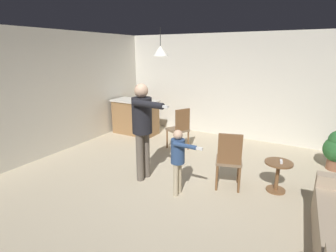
{
  "coord_description": "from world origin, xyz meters",
  "views": [
    {
      "loc": [
        1.87,
        -3.66,
        2.24
      ],
      "look_at": [
        -0.29,
        0.15,
        1.0
      ],
      "focal_mm": 28.18,
      "sensor_mm": 36.0,
      "label": 1
    }
  ],
  "objects": [
    {
      "name": "side_table_by_couch",
      "position": [
        1.49,
        0.65,
        0.33
      ],
      "size": [
        0.44,
        0.44,
        0.52
      ],
      "color": "brown",
      "rests_on": "ground"
    },
    {
      "name": "dining_chair_by_counter",
      "position": [
        -0.79,
        1.56,
        0.55
      ],
      "size": [
        0.57,
        0.57,
        1.0
      ],
      "rotation": [
        0.0,
        0.0,
        1.08
      ],
      "color": "brown",
      "rests_on": "ground"
    },
    {
      "name": "ground",
      "position": [
        0.0,
        0.0,
        0.0
      ],
      "size": [
        7.68,
        7.68,
        0.0
      ],
      "primitive_type": "plane",
      "color": "beige"
    },
    {
      "name": "ceiling_light_pendant",
      "position": [
        -0.99,
        1.07,
        2.25
      ],
      "size": [
        0.32,
        0.32,
        0.55
      ],
      "color": "silver"
    },
    {
      "name": "person_child",
      "position": [
        0.12,
        -0.25,
        0.68
      ],
      "size": [
        0.57,
        0.32,
        1.09
      ],
      "rotation": [
        0.0,
        0.0,
        -1.58
      ],
      "color": "tan",
      "rests_on": "ground"
    },
    {
      "name": "person_adult",
      "position": [
        -0.68,
        -0.06,
        1.07
      ],
      "size": [
        0.83,
        0.55,
        1.73
      ],
      "rotation": [
        0.0,
        0.0,
        -1.65
      ],
      "color": "#60564C",
      "rests_on": "ground"
    },
    {
      "name": "dining_chair_near_wall",
      "position": [
        0.76,
        0.34,
        0.55
      ],
      "size": [
        0.52,
        0.52,
        1.0
      ],
      "rotation": [
        0.0,
        0.0,
        0.3
      ],
      "color": "brown",
      "rests_on": "ground"
    },
    {
      "name": "wall_back",
      "position": [
        0.0,
        3.2,
        1.35
      ],
      "size": [
        6.4,
        0.1,
        2.7
      ],
      "primitive_type": "cube",
      "color": "silver",
      "rests_on": "ground"
    },
    {
      "name": "wall_left",
      "position": [
        -3.2,
        0.0,
        1.35
      ],
      "size": [
        0.1,
        6.4,
        2.7
      ],
      "primitive_type": "cube",
      "color": "silver",
      "rests_on": "ground"
    },
    {
      "name": "spare_remote_on_table",
      "position": [
        1.52,
        0.64,
        0.54
      ],
      "size": [
        0.06,
        0.13,
        0.04
      ],
      "primitive_type": "cube",
      "rotation": [
        0.0,
        0.0,
        0.18
      ],
      "color": "white",
      "rests_on": "side_table_by_couch"
    },
    {
      "name": "kitchen_counter",
      "position": [
        -2.45,
        2.11,
        0.48
      ],
      "size": [
        1.26,
        0.66,
        0.95
      ],
      "color": "olive",
      "rests_on": "ground"
    }
  ]
}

